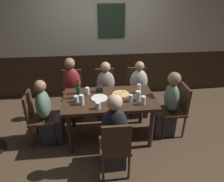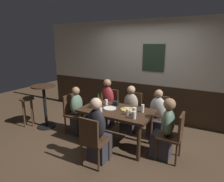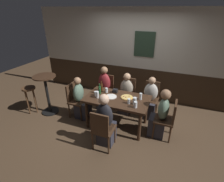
{
  "view_description": "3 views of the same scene",
  "coord_description": "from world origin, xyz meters",
  "px_view_note": "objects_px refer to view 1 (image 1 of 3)",
  "views": [
    {
      "loc": [
        -0.26,
        -2.88,
        2.32
      ],
      "look_at": [
        0.04,
        -0.02,
        0.87
      ],
      "focal_mm": 33.77,
      "sensor_mm": 36.0,
      "label": 1
    },
    {
      "loc": [
        1.67,
        -3.15,
        2.04
      ],
      "look_at": [
        -0.13,
        0.06,
        1.09
      ],
      "focal_mm": 30.54,
      "sensor_mm": 36.0,
      "label": 2
    },
    {
      "loc": [
        1.13,
        -3.15,
        2.56
      ],
      "look_at": [
        -0.17,
        0.11,
        0.84
      ],
      "focal_mm": 27.19,
      "sensor_mm": 36.0,
      "label": 3
    }
  ],
  "objects_px": {
    "beer_glass_half": "(87,91)",
    "beer_bottle_green": "(79,92)",
    "tumbler_water": "(131,99)",
    "beer_glass_tall": "(143,101)",
    "pizza": "(121,94)",
    "person_head_east": "(167,109)",
    "pint_glass_pale": "(139,89)",
    "tumbler_short": "(98,106)",
    "plate_white_large": "(99,98)",
    "chair_mid_near": "(115,146)",
    "person_left_far": "(72,94)",
    "condiment_caddy": "(99,89)",
    "highball_clear": "(138,96)",
    "pint_glass_stout": "(82,100)",
    "pint_glass_amber": "(76,99)",
    "chair_left_far": "(73,90)",
    "person_right_far": "(139,93)",
    "person_mid_near": "(114,138)",
    "chair_mid_far": "(105,89)",
    "chair_head_east": "(177,107)",
    "chair_right_far": "(137,87)",
    "dining_table": "(109,103)",
    "beer_bottle_brown": "(78,88)",
    "person_head_west": "(48,117)",
    "chair_head_west": "(37,115)",
    "person_mid_far": "(106,95)"
  },
  "relations": [
    {
      "from": "tumbler_short",
      "to": "person_head_east",
      "type": "bearing_deg",
      "value": 14.49
    },
    {
      "from": "pint_glass_pale",
      "to": "pint_glass_amber",
      "type": "bearing_deg",
      "value": -168.72
    },
    {
      "from": "person_mid_near",
      "to": "tumbler_water",
      "type": "xyz_separation_m",
      "value": [
        0.31,
        0.52,
        0.3
      ]
    },
    {
      "from": "chair_mid_near",
      "to": "highball_clear",
      "type": "height_order",
      "value": "highball_clear"
    },
    {
      "from": "beer_glass_tall",
      "to": "condiment_caddy",
      "type": "distance_m",
      "value": 0.79
    },
    {
      "from": "person_mid_near",
      "to": "pint_glass_pale",
      "type": "xyz_separation_m",
      "value": [
        0.5,
        0.79,
        0.31
      ]
    },
    {
      "from": "condiment_caddy",
      "to": "person_left_far",
      "type": "bearing_deg",
      "value": 138.9
    },
    {
      "from": "chair_left_far",
      "to": "person_right_far",
      "type": "height_order",
      "value": "person_right_far"
    },
    {
      "from": "pint_glass_pale",
      "to": "condiment_caddy",
      "type": "distance_m",
      "value": 0.65
    },
    {
      "from": "pint_glass_stout",
      "to": "pint_glass_amber",
      "type": "bearing_deg",
      "value": 134.94
    },
    {
      "from": "chair_mid_near",
      "to": "chair_right_far",
      "type": "bearing_deg",
      "value": 69.05
    },
    {
      "from": "chair_head_east",
      "to": "tumbler_short",
      "type": "relative_size",
      "value": 8.67
    },
    {
      "from": "condiment_caddy",
      "to": "highball_clear",
      "type": "bearing_deg",
      "value": -31.91
    },
    {
      "from": "pizza",
      "to": "tumbler_water",
      "type": "distance_m",
      "value": 0.26
    },
    {
      "from": "chair_mid_far",
      "to": "tumbler_water",
      "type": "bearing_deg",
      "value": -72.08
    },
    {
      "from": "pint_glass_pale",
      "to": "tumbler_short",
      "type": "bearing_deg",
      "value": -148.08
    },
    {
      "from": "beer_glass_tall",
      "to": "chair_mid_near",
      "type": "bearing_deg",
      "value": -129.65
    },
    {
      "from": "pint_glass_amber",
      "to": "chair_head_west",
      "type": "bearing_deg",
      "value": 173.48
    },
    {
      "from": "person_head_west",
      "to": "beer_glass_tall",
      "type": "bearing_deg",
      "value": -9.62
    },
    {
      "from": "person_mid_near",
      "to": "chair_mid_far",
      "type": "bearing_deg",
      "value": 90.0
    },
    {
      "from": "person_right_far",
      "to": "tumbler_short",
      "type": "relative_size",
      "value": 10.58
    },
    {
      "from": "person_mid_near",
      "to": "tumbler_short",
      "type": "bearing_deg",
      "value": 117.11
    },
    {
      "from": "tumbler_water",
      "to": "beer_glass_tall",
      "type": "bearing_deg",
      "value": -31.8
    },
    {
      "from": "plate_white_large",
      "to": "pint_glass_stout",
      "type": "bearing_deg",
      "value": -150.28
    },
    {
      "from": "person_head_west",
      "to": "pint_glass_pale",
      "type": "distance_m",
      "value": 1.51
    },
    {
      "from": "beer_glass_half",
      "to": "dining_table",
      "type": "bearing_deg",
      "value": -26.91
    },
    {
      "from": "chair_mid_near",
      "to": "person_left_far",
      "type": "xyz_separation_m",
      "value": [
        -0.63,
        1.49,
        0.0
      ]
    },
    {
      "from": "chair_left_far",
      "to": "chair_right_far",
      "type": "bearing_deg",
      "value": 0.0
    },
    {
      "from": "dining_table",
      "to": "tumbler_water",
      "type": "relative_size",
      "value": 12.68
    },
    {
      "from": "chair_left_far",
      "to": "person_mid_near",
      "type": "xyz_separation_m",
      "value": [
        0.63,
        -1.49,
        -0.0
      ]
    },
    {
      "from": "beer_bottle_brown",
      "to": "person_left_far",
      "type": "bearing_deg",
      "value": 107.9
    },
    {
      "from": "beer_glass_half",
      "to": "beer_bottle_green",
      "type": "height_order",
      "value": "beer_bottle_green"
    },
    {
      "from": "person_right_far",
      "to": "tumbler_short",
      "type": "xyz_separation_m",
      "value": [
        -0.82,
        -0.96,
        0.34
      ]
    },
    {
      "from": "chair_left_far",
      "to": "pint_glass_pale",
      "type": "distance_m",
      "value": 1.36
    },
    {
      "from": "chair_right_far",
      "to": "person_right_far",
      "type": "height_order",
      "value": "person_right_far"
    },
    {
      "from": "chair_mid_near",
      "to": "beer_bottle_brown",
      "type": "xyz_separation_m",
      "value": [
        -0.49,
        1.04,
        0.34
      ]
    },
    {
      "from": "beer_glass_half",
      "to": "plate_white_large",
      "type": "height_order",
      "value": "beer_glass_half"
    },
    {
      "from": "person_head_east",
      "to": "highball_clear",
      "type": "distance_m",
      "value": 0.64
    },
    {
      "from": "person_head_east",
      "to": "pint_glass_pale",
      "type": "relative_size",
      "value": 7.41
    },
    {
      "from": "pint_glass_stout",
      "to": "highball_clear",
      "type": "height_order",
      "value": "pint_glass_stout"
    },
    {
      "from": "chair_mid_near",
      "to": "chair_head_west",
      "type": "distance_m",
      "value": 1.4
    },
    {
      "from": "chair_left_far",
      "to": "plate_white_large",
      "type": "relative_size",
      "value": 3.37
    },
    {
      "from": "tumbler_water",
      "to": "plate_white_large",
      "type": "bearing_deg",
      "value": 163.47
    },
    {
      "from": "pizza",
      "to": "pint_glass_stout",
      "type": "bearing_deg",
      "value": -158.03
    },
    {
      "from": "chair_mid_far",
      "to": "person_mid_far",
      "type": "bearing_deg",
      "value": -90.0
    },
    {
      "from": "chair_mid_far",
      "to": "person_right_far",
      "type": "relative_size",
      "value": 0.82
    },
    {
      "from": "pint_glass_stout",
      "to": "person_right_far",
      "type": "bearing_deg",
      "value": 37.86
    },
    {
      "from": "dining_table",
      "to": "person_mid_near",
      "type": "height_order",
      "value": "person_mid_near"
    },
    {
      "from": "tumbler_water",
      "to": "beer_glass_tall",
      "type": "height_order",
      "value": "beer_glass_tall"
    },
    {
      "from": "chair_mid_near",
      "to": "person_right_far",
      "type": "height_order",
      "value": "person_right_far"
    }
  ]
}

